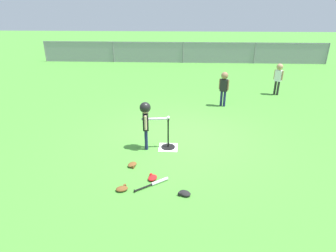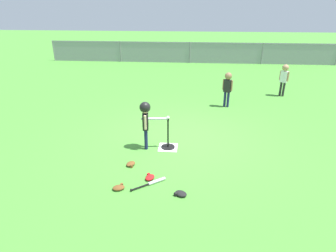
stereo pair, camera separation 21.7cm
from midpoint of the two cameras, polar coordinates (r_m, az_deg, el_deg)
ground_plane at (r=7.12m, az=1.80°, el=-2.47°), size 60.00×60.00×0.00m
home_plate at (r=6.67m, az=-0.93°, el=-4.31°), size 0.44×0.44×0.01m
batting_tee at (r=6.62m, az=-0.94°, el=-3.44°), size 0.32×0.32×0.72m
baseball_on_tee at (r=6.36m, az=-0.98°, el=1.71°), size 0.07×0.07×0.07m
batter_child at (r=6.33m, az=-5.52°, el=1.98°), size 0.63×0.32×1.13m
fielder_near_left at (r=9.32m, az=10.54°, el=8.23°), size 0.30×0.23×1.13m
fielder_deep_right at (r=11.10m, az=20.86°, el=9.59°), size 0.27×0.25×1.15m
spare_bat_silver at (r=5.41m, az=-3.57°, el=-11.32°), size 0.61×0.48×0.06m
glove_by_plate at (r=5.32m, az=-10.49°, el=-12.32°), size 0.26×0.23×0.07m
glove_near_bats at (r=5.99m, az=-8.30°, el=-7.72°), size 0.24×0.27×0.07m
glove_tossed_aside at (r=5.13m, az=2.09°, el=-13.41°), size 0.27×0.25×0.07m
glove_outfield_drop at (r=5.54m, az=-4.33°, el=-10.36°), size 0.23×0.26×0.07m
outfield_fence at (r=16.55m, az=2.67°, el=14.73°), size 16.06×0.06×1.15m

